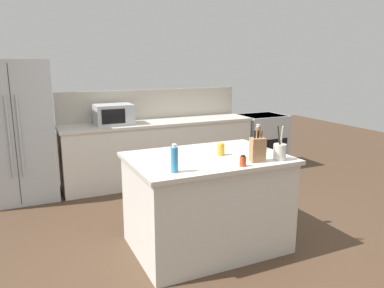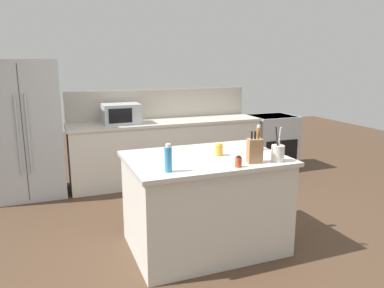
{
  "view_description": "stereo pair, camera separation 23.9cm",
  "coord_description": "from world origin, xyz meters",
  "px_view_note": "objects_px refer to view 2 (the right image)",
  "views": [
    {
      "loc": [
        -1.61,
        -3.12,
        1.85
      ],
      "look_at": [
        0.0,
        0.35,
        0.99
      ],
      "focal_mm": 35.0,
      "sensor_mm": 36.0,
      "label": 1
    },
    {
      "loc": [
        -1.39,
        -3.21,
        1.85
      ],
      "look_at": [
        0.0,
        0.35,
        0.99
      ],
      "focal_mm": 35.0,
      "sensor_mm": 36.0,
      "label": 2
    }
  ],
  "objects_px": {
    "knife_block": "(255,150)",
    "spice_jar_paprika": "(238,162)",
    "microwave": "(121,114)",
    "honey_jar": "(219,150)",
    "pepper_grinder": "(258,138)",
    "dish_soap_bottle": "(168,159)",
    "utensil_crock": "(278,152)",
    "refrigerator": "(25,130)",
    "range_oven": "(271,142)"
  },
  "relations": [
    {
      "from": "microwave",
      "to": "spice_jar_paprika",
      "type": "distance_m",
      "value": 2.69
    },
    {
      "from": "refrigerator",
      "to": "dish_soap_bottle",
      "type": "relative_size",
      "value": 7.8
    },
    {
      "from": "knife_block",
      "to": "utensil_crock",
      "type": "xyz_separation_m",
      "value": [
        0.23,
        -0.03,
        -0.03
      ]
    },
    {
      "from": "range_oven",
      "to": "knife_block",
      "type": "height_order",
      "value": "knife_block"
    },
    {
      "from": "spice_jar_paprika",
      "to": "utensil_crock",
      "type": "bearing_deg",
      "value": 5.46
    },
    {
      "from": "microwave",
      "to": "dish_soap_bottle",
      "type": "height_order",
      "value": "microwave"
    },
    {
      "from": "knife_block",
      "to": "honey_jar",
      "type": "bearing_deg",
      "value": 129.96
    },
    {
      "from": "spice_jar_paprika",
      "to": "honey_jar",
      "type": "height_order",
      "value": "honey_jar"
    },
    {
      "from": "spice_jar_paprika",
      "to": "microwave",
      "type": "bearing_deg",
      "value": 100.99
    },
    {
      "from": "utensil_crock",
      "to": "pepper_grinder",
      "type": "relative_size",
      "value": 1.23
    },
    {
      "from": "dish_soap_bottle",
      "to": "refrigerator",
      "type": "bearing_deg",
      "value": 114.9
    },
    {
      "from": "range_oven",
      "to": "knife_block",
      "type": "bearing_deg",
      "value": -126.12
    },
    {
      "from": "refrigerator",
      "to": "utensil_crock",
      "type": "height_order",
      "value": "refrigerator"
    },
    {
      "from": "pepper_grinder",
      "to": "spice_jar_paprika",
      "type": "bearing_deg",
      "value": -134.91
    },
    {
      "from": "knife_block",
      "to": "microwave",
      "type": "bearing_deg",
      "value": 117.53
    },
    {
      "from": "pepper_grinder",
      "to": "dish_soap_bottle",
      "type": "height_order",
      "value": "pepper_grinder"
    },
    {
      "from": "utensil_crock",
      "to": "dish_soap_bottle",
      "type": "xyz_separation_m",
      "value": [
        -1.04,
        0.04,
        0.03
      ]
    },
    {
      "from": "pepper_grinder",
      "to": "range_oven",
      "type": "bearing_deg",
      "value": 53.62
    },
    {
      "from": "knife_block",
      "to": "dish_soap_bottle",
      "type": "xyz_separation_m",
      "value": [
        -0.82,
        0.01,
        -0.0
      ]
    },
    {
      "from": "spice_jar_paprika",
      "to": "honey_jar",
      "type": "xyz_separation_m",
      "value": [
        0.02,
        0.43,
        0.01
      ]
    },
    {
      "from": "microwave",
      "to": "pepper_grinder",
      "type": "xyz_separation_m",
      "value": [
        1.01,
        -2.14,
        -0.02
      ]
    },
    {
      "from": "range_oven",
      "to": "spice_jar_paprika",
      "type": "height_order",
      "value": "spice_jar_paprika"
    },
    {
      "from": "knife_block",
      "to": "refrigerator",
      "type": "bearing_deg",
      "value": 139.7
    },
    {
      "from": "refrigerator",
      "to": "knife_block",
      "type": "height_order",
      "value": "refrigerator"
    },
    {
      "from": "refrigerator",
      "to": "microwave",
      "type": "height_order",
      "value": "refrigerator"
    },
    {
      "from": "spice_jar_paprika",
      "to": "dish_soap_bottle",
      "type": "distance_m",
      "value": 0.62
    },
    {
      "from": "dish_soap_bottle",
      "to": "knife_block",
      "type": "bearing_deg",
      "value": -0.61
    },
    {
      "from": "pepper_grinder",
      "to": "microwave",
      "type": "bearing_deg",
      "value": 115.21
    },
    {
      "from": "honey_jar",
      "to": "dish_soap_bottle",
      "type": "bearing_deg",
      "value": -151.46
    },
    {
      "from": "honey_jar",
      "to": "knife_block",
      "type": "bearing_deg",
      "value": -61.99
    },
    {
      "from": "microwave",
      "to": "knife_block",
      "type": "bearing_deg",
      "value": -74.41
    },
    {
      "from": "refrigerator",
      "to": "microwave",
      "type": "xyz_separation_m",
      "value": [
        1.31,
        -0.05,
        0.15
      ]
    },
    {
      "from": "utensil_crock",
      "to": "honey_jar",
      "type": "xyz_separation_m",
      "value": [
        -0.41,
        0.38,
        -0.02
      ]
    },
    {
      "from": "dish_soap_bottle",
      "to": "honey_jar",
      "type": "bearing_deg",
      "value": 28.54
    },
    {
      "from": "honey_jar",
      "to": "pepper_grinder",
      "type": "bearing_deg",
      "value": 8.51
    },
    {
      "from": "spice_jar_paprika",
      "to": "honey_jar",
      "type": "distance_m",
      "value": 0.43
    },
    {
      "from": "pepper_grinder",
      "to": "dish_soap_bottle",
      "type": "xyz_separation_m",
      "value": [
        -1.11,
        -0.41,
        -0.01
      ]
    },
    {
      "from": "microwave",
      "to": "knife_block",
      "type": "relative_size",
      "value": 1.83
    },
    {
      "from": "range_oven",
      "to": "honey_jar",
      "type": "height_order",
      "value": "honey_jar"
    },
    {
      "from": "refrigerator",
      "to": "spice_jar_paprika",
      "type": "height_order",
      "value": "refrigerator"
    },
    {
      "from": "utensil_crock",
      "to": "dish_soap_bottle",
      "type": "distance_m",
      "value": 1.04
    },
    {
      "from": "spice_jar_paprika",
      "to": "honey_jar",
      "type": "bearing_deg",
      "value": 87.79
    },
    {
      "from": "utensil_crock",
      "to": "refrigerator",
      "type": "bearing_deg",
      "value": 130.34
    },
    {
      "from": "utensil_crock",
      "to": "pepper_grinder",
      "type": "distance_m",
      "value": 0.46
    },
    {
      "from": "knife_block",
      "to": "pepper_grinder",
      "type": "height_order",
      "value": "knife_block"
    },
    {
      "from": "refrigerator",
      "to": "microwave",
      "type": "bearing_deg",
      "value": -2.25
    },
    {
      "from": "pepper_grinder",
      "to": "dish_soap_bottle",
      "type": "distance_m",
      "value": 1.18
    },
    {
      "from": "utensil_crock",
      "to": "dish_soap_bottle",
      "type": "height_order",
      "value": "utensil_crock"
    },
    {
      "from": "knife_block",
      "to": "spice_jar_paprika",
      "type": "bearing_deg",
      "value": -147.77
    },
    {
      "from": "refrigerator",
      "to": "utensil_crock",
      "type": "relative_size",
      "value": 5.81
    }
  ]
}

